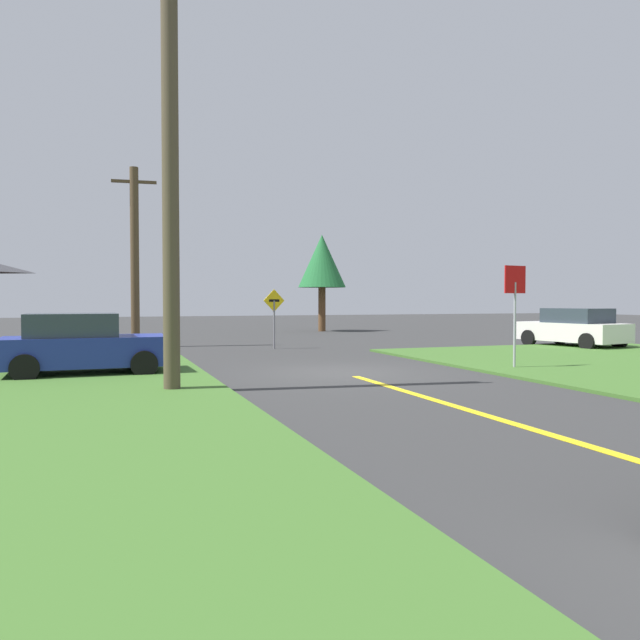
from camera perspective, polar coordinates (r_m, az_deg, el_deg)
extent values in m
plane|color=#323232|center=(16.79, 1.97, -4.85)|extent=(120.00, 120.00, 0.00)
cube|color=yellow|center=(9.89, 19.58, -9.66)|extent=(0.20, 14.00, 0.01)
cylinder|color=#9EA0A8|center=(18.11, 17.54, -0.54)|extent=(0.07, 0.07, 2.46)
cube|color=red|center=(18.11, 17.58, 3.59)|extent=(0.77, 0.15, 0.77)
cube|color=white|center=(27.73, 22.31, -1.01)|extent=(2.70, 4.52, 0.76)
cube|color=#2D3842|center=(27.58, 22.66, 0.38)|extent=(2.13, 2.60, 0.60)
cylinder|color=black|center=(27.92, 18.73, -1.57)|extent=(0.33, 0.71, 0.68)
cylinder|color=black|center=(29.40, 21.27, -1.43)|extent=(0.33, 0.71, 0.68)
cylinder|color=black|center=(26.09, 23.46, -1.86)|extent=(0.33, 0.71, 0.68)
cylinder|color=black|center=(27.68, 25.91, -1.69)|extent=(0.33, 0.71, 0.68)
cube|color=navy|center=(17.09, -20.82, -2.70)|extent=(4.09, 1.93, 0.76)
cube|color=#2D3842|center=(17.06, -21.95, -0.43)|extent=(2.26, 1.66, 0.60)
cylinder|color=black|center=(18.07, -16.46, -3.37)|extent=(0.69, 0.24, 0.68)
cylinder|color=black|center=(16.30, -15.94, -3.92)|extent=(0.69, 0.24, 0.68)
cylinder|color=black|center=(18.05, -25.20, -3.47)|extent=(0.69, 0.24, 0.68)
cylinder|color=black|center=(16.28, -25.64, -4.04)|extent=(0.69, 0.24, 0.68)
cylinder|color=brown|center=(13.70, -13.66, 12.90)|extent=(0.35, 0.35, 9.20)
cylinder|color=#4F3F28|center=(26.76, -16.74, 5.54)|extent=(0.35, 0.35, 7.43)
cube|color=#4F3F28|center=(27.15, -16.81, 12.13)|extent=(1.80, 0.29, 0.12)
cylinder|color=slate|center=(24.83, -4.26, -0.43)|extent=(0.08, 0.08, 1.94)
cube|color=yellow|center=(24.81, -4.27, 1.80)|extent=(0.90, 0.16, 0.91)
cube|color=black|center=(24.81, -4.27, 1.80)|extent=(0.45, 0.10, 0.10)
cylinder|color=brown|center=(38.69, 0.18, 1.00)|extent=(0.45, 0.45, 2.76)
cone|color=#216832|center=(38.76, 0.18, 5.47)|extent=(3.00, 3.00, 3.29)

